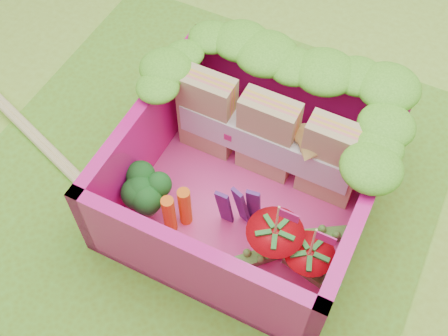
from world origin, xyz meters
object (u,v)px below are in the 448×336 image
bento_box (248,175)px  sandwich_stack (268,137)px  chopsticks (33,134)px  strawberry_left (273,245)px  broccoli (143,192)px  strawberry_right (307,264)px

bento_box → sandwich_stack: size_ratio=1.23×
chopsticks → bento_box: bearing=6.6°
sandwich_stack → strawberry_left: bearing=-63.0°
broccoli → strawberry_left: 0.74m
broccoli → chopsticks: size_ratio=0.14×
bento_box → strawberry_left: strawberry_left is taller
broccoli → bento_box: bearing=33.8°
broccoli → strawberry_right: strawberry_right is taller
strawberry_right → bento_box: bearing=147.8°
broccoli → strawberry_left: size_ratio=0.63×
sandwich_stack → chopsticks: 1.48m
broccoli → strawberry_right: 0.93m
bento_box → chopsticks: 1.42m
chopsticks → strawberry_right: bearing=-4.1°
strawberry_left → strawberry_right: strawberry_left is taller
bento_box → strawberry_left: size_ratio=2.46×
sandwich_stack → strawberry_left: size_ratio=2.00×
broccoli → strawberry_left: strawberry_left is taller
sandwich_stack → strawberry_left: 0.60m
bento_box → broccoli: bento_box is taller
sandwich_stack → strawberry_right: size_ratio=2.15×
strawberry_left → chopsticks: size_ratio=0.23×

